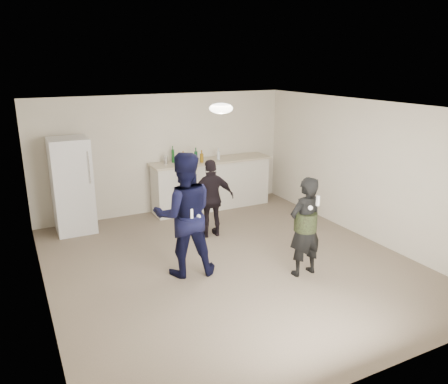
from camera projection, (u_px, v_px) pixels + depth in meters
name	position (u px, v px, depth m)	size (l,w,h in m)	color
floor	(230.00, 263.00, 7.06)	(6.00, 6.00, 0.00)	#6B5B4C
ceiling	(230.00, 107.00, 6.34)	(6.00, 6.00, 0.00)	silver
wall_back	(165.00, 154.00, 9.27)	(6.00, 6.00, 0.00)	beige
wall_front	(376.00, 268.00, 4.14)	(6.00, 6.00, 0.00)	beige
wall_left	(37.00, 217.00, 5.52)	(6.00, 6.00, 0.00)	beige
wall_right	(364.00, 170.00, 7.89)	(6.00, 6.00, 0.00)	beige
counter	(211.00, 185.00, 9.60)	(2.60, 0.56, 1.05)	beige
counter_top	(211.00, 161.00, 9.44)	(2.68, 0.64, 0.04)	#BEB093
fridge	(72.00, 186.00, 8.17)	(0.70, 0.70, 1.80)	white
fridge_handle	(89.00, 167.00, 7.86)	(0.02, 0.02, 0.60)	white
ceiling_dome	(221.00, 108.00, 6.62)	(0.36, 0.36, 0.16)	white
shaker	(166.00, 160.00, 9.06)	(0.08, 0.08, 0.17)	#B2B2B7
man	(184.00, 215.00, 6.48)	(0.92, 0.72, 1.89)	#0E103B
woman	(305.00, 227.00, 6.50)	(0.56, 0.37, 1.54)	black
camo_shorts	(305.00, 222.00, 6.47)	(0.34, 0.34, 0.28)	#29391A
spectator	(212.00, 199.00, 7.98)	(0.85, 0.35, 1.45)	black
remote_man	(191.00, 214.00, 6.21)	(0.04, 0.04, 0.15)	white
nunchuk_man	(198.00, 216.00, 6.31)	(0.07, 0.07, 0.07)	white
remote_woman	(318.00, 201.00, 6.15)	(0.04, 0.04, 0.15)	white
nunchuk_woman	(310.00, 208.00, 6.16)	(0.07, 0.07, 0.07)	white
bottle_cluster	(194.00, 157.00, 9.16)	(1.04, 0.37, 0.27)	#825D12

